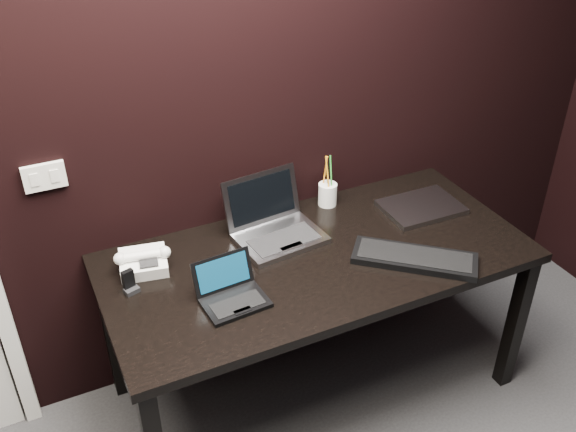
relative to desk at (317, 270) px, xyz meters
name	(u,v)px	position (x,y,z in m)	size (l,w,h in m)	color
wall_back	(203,100)	(-0.30, 0.40, 0.64)	(4.00, 4.00, 0.00)	black
wall_switch	(44,177)	(-0.92, 0.39, 0.46)	(0.15, 0.02, 0.10)	silver
desk	(317,270)	(0.00, 0.00, 0.00)	(1.70, 0.80, 0.74)	black
netbook	(232,294)	(-0.41, -0.12, 0.11)	(0.24, 0.22, 0.15)	black
silver_laptop	(275,227)	(-0.10, 0.19, 0.12)	(0.37, 0.34, 0.24)	#A0A0A5
ext_keyboard	(415,258)	(0.32, -0.20, 0.09)	(0.47, 0.43, 0.03)	black
closed_laptop	(421,207)	(0.57, 0.10, 0.09)	(0.34, 0.25, 0.02)	#929397
desk_phone	(143,262)	(-0.65, 0.20, 0.12)	(0.22, 0.19, 0.11)	white
mobile_phone	(130,284)	(-0.73, 0.09, 0.11)	(0.06, 0.06, 0.09)	black
pen_cup	(328,193)	(0.22, 0.32, 0.13)	(0.10, 0.10, 0.24)	white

